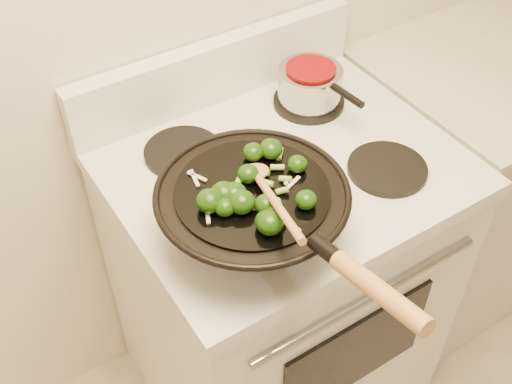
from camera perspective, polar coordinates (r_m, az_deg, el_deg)
stove at (r=1.80m, az=1.97°, el=-8.01°), size 0.78×0.67×1.08m
counter_unit at (r=2.26m, az=19.44°, el=1.83°), size 0.85×0.62×0.91m
wok at (r=1.25m, az=-0.20°, el=-1.66°), size 0.38×0.63×0.21m
stirfry at (r=1.19m, az=-0.34°, el=-0.08°), size 0.24×0.25×0.04m
wooden_spoon at (r=1.18m, az=0.93°, el=0.22°), size 0.10×0.27×0.08m
saucepan at (r=1.61m, az=4.85°, el=9.52°), size 0.16×0.26×0.09m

